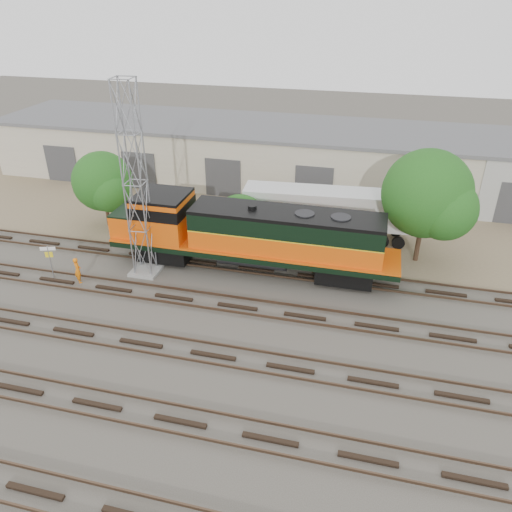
% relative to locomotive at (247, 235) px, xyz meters
% --- Properties ---
extents(ground, '(140.00, 140.00, 0.00)m').
position_rel_locomotive_xyz_m(ground, '(0.58, -6.00, -2.57)').
color(ground, '#47423A').
rests_on(ground, ground).
extents(dirt_strip, '(80.00, 16.00, 0.02)m').
position_rel_locomotive_xyz_m(dirt_strip, '(0.58, 9.00, -2.56)').
color(dirt_strip, '#726047').
rests_on(dirt_strip, ground).
extents(tracks, '(80.00, 20.40, 0.28)m').
position_rel_locomotive_xyz_m(tracks, '(0.58, -9.00, -2.49)').
color(tracks, black).
rests_on(tracks, ground).
extents(warehouse, '(58.40, 10.40, 5.30)m').
position_rel_locomotive_xyz_m(warehouse, '(0.63, 16.98, 0.09)').
color(warehouse, beige).
rests_on(warehouse, ground).
extents(locomotive, '(18.80, 3.30, 4.52)m').
position_rel_locomotive_xyz_m(locomotive, '(0.00, 0.00, 0.00)').
color(locomotive, black).
rests_on(locomotive, tracks).
extents(signal_tower, '(1.81, 1.81, 12.24)m').
position_rel_locomotive_xyz_m(signal_tower, '(-6.40, -2.00, 3.40)').
color(signal_tower, gray).
rests_on(signal_tower, ground).
extents(sign_post, '(0.92, 0.33, 2.32)m').
position_rel_locomotive_xyz_m(sign_post, '(-11.82, -4.20, -0.94)').
color(sign_post, gray).
rests_on(sign_post, ground).
extents(worker, '(0.74, 0.73, 1.72)m').
position_rel_locomotive_xyz_m(worker, '(-9.98, -4.16, -1.71)').
color(worker, orange).
rests_on(worker, ground).
extents(semi_trailer, '(12.17, 3.34, 3.70)m').
position_rel_locomotive_xyz_m(semi_trailer, '(4.63, 6.08, -0.24)').
color(semi_trailer, silver).
rests_on(semi_trailer, ground).
extents(tree_west, '(4.73, 4.50, 5.89)m').
position_rel_locomotive_xyz_m(tree_west, '(-12.12, 3.81, 0.95)').
color(tree_west, '#382619').
rests_on(tree_west, ground).
extents(tree_mid, '(4.25, 4.05, 4.05)m').
position_rel_locomotive_xyz_m(tree_mid, '(-1.21, 3.06, -0.89)').
color(tree_mid, '#382619').
rests_on(tree_mid, ground).
extents(tree_east, '(6.04, 5.75, 7.77)m').
position_rel_locomotive_xyz_m(tree_east, '(11.17, 3.78, 2.17)').
color(tree_east, '#382619').
rests_on(tree_east, ground).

